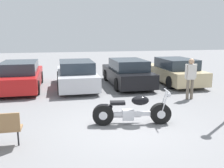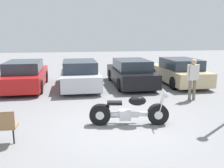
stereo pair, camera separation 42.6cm
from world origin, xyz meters
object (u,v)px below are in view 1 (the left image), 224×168
parked_car_red (21,76)px  parked_car_champagne (174,71)px  parked_car_black (127,73)px  motorcycle (131,111)px  person_standing (191,75)px  parked_car_silver (76,75)px

parked_car_red → parked_car_champagne: same height
parked_car_black → parked_car_champagne: 2.66m
motorcycle → person_standing: (3.20, 2.28, 0.59)m
parked_car_black → person_standing: person_standing is taller
motorcycle → parked_car_silver: size_ratio=0.53×
parked_car_red → parked_car_silver: (2.65, -0.21, 0.00)m
motorcycle → parked_car_silver: (-1.19, 5.55, 0.24)m
parked_car_silver → person_standing: 5.50m
parked_car_red → parked_car_champagne: size_ratio=1.00×
parked_car_champagne → person_standing: size_ratio=2.65×
parked_car_red → parked_car_champagne: 7.97m
motorcycle → parked_car_champagne: parked_car_champagne is taller
person_standing → parked_car_champagne: bearing=74.6°
person_standing → parked_car_silver: bearing=143.3°
motorcycle → parked_car_silver: bearing=102.1°
parked_car_champagne → motorcycle: bearing=-126.4°
parked_car_silver → parked_car_black: 2.66m
parked_car_silver → parked_car_champagne: bearing=0.3°
parked_car_silver → person_standing: bearing=-36.7°
parked_car_red → person_standing: person_standing is taller
motorcycle → parked_car_black: parked_car_black is taller
parked_car_black → parked_car_silver: bearing=-178.7°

